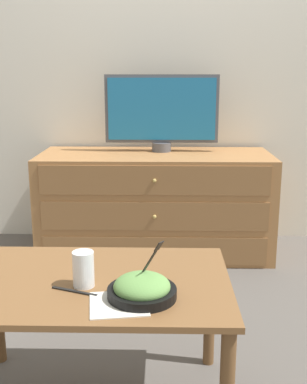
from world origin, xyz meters
name	(u,v)px	position (x,y,z in m)	size (l,w,h in m)	color
ground_plane	(169,235)	(0.00, 0.00, 0.00)	(12.00, 12.00, 0.00)	#56514C
wall_back	(171,49)	(0.00, 0.03, 1.30)	(12.00, 0.05, 2.60)	silver
dresser	(155,203)	(-0.10, -0.32, 0.33)	(1.46, 0.59, 0.65)	#9E6B3D
tv	(162,111)	(-0.06, -0.22, 0.91)	(0.72, 0.12, 0.49)	#515156
coffee_table	(92,298)	(-0.28, -1.84, 0.41)	(0.92, 0.60, 0.48)	brown
takeout_bowl	(142,289)	(-0.11, -1.97, 0.51)	(0.21, 0.21, 0.19)	black
drink_cup	(83,271)	(-0.30, -1.89, 0.53)	(0.07, 0.07, 0.12)	#9E6638
napkin	(119,304)	(-0.17, -2.01, 0.48)	(0.19, 0.19, 0.00)	silver
knife	(75,291)	(-0.32, -1.93, 0.48)	(0.15, 0.07, 0.01)	black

